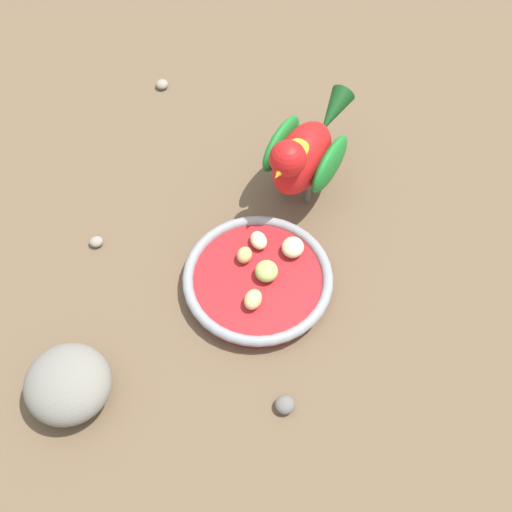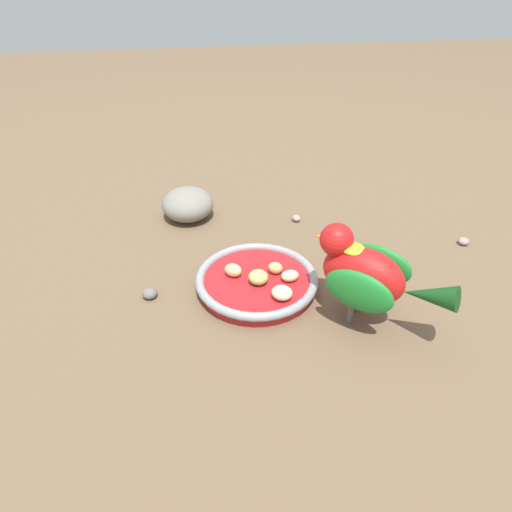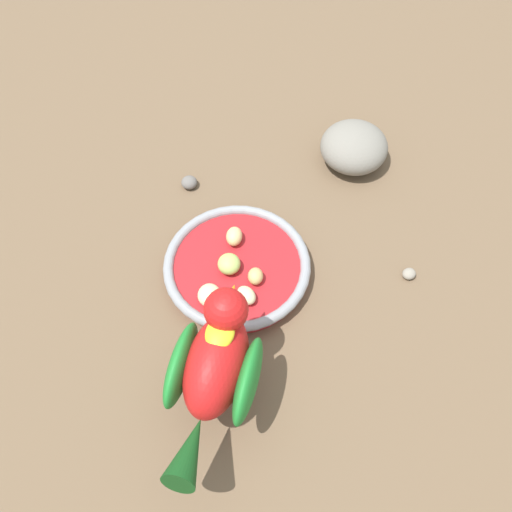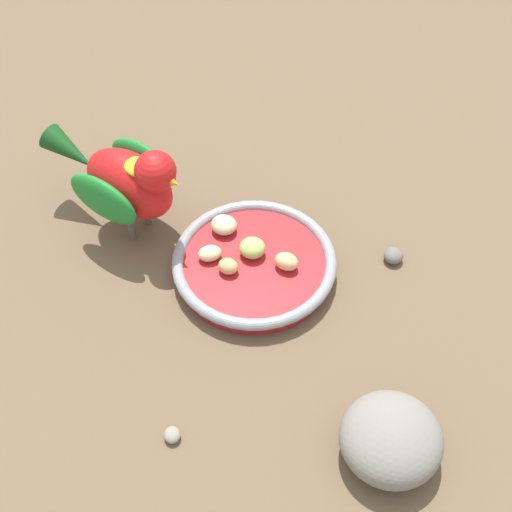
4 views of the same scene
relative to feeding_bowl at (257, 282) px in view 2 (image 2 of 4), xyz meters
name	(u,v)px [view 2 (image 2 of 4)]	position (x,y,z in m)	size (l,w,h in m)	color
ground_plane	(252,294)	(-0.01, -0.01, -0.02)	(4.00, 4.00, 0.00)	brown
feeding_bowl	(257,282)	(0.00, 0.00, 0.00)	(0.20, 0.20, 0.03)	#AD1E23
apple_piece_0	(233,270)	(-0.04, 0.01, 0.02)	(0.03, 0.02, 0.02)	#E5C67F
apple_piece_1	(258,277)	(0.00, -0.01, 0.02)	(0.03, 0.03, 0.02)	#B2CC66
apple_piece_2	(290,275)	(0.05, -0.01, 0.02)	(0.03, 0.02, 0.02)	beige
apple_piece_3	(275,268)	(0.03, 0.01, 0.02)	(0.02, 0.02, 0.02)	tan
apple_piece_4	(282,293)	(0.03, -0.05, 0.02)	(0.03, 0.03, 0.02)	beige
parrot	(366,273)	(0.14, -0.09, 0.07)	(0.18, 0.17, 0.15)	#59544C
rock_large	(188,204)	(-0.11, 0.25, 0.02)	(0.10, 0.10, 0.06)	gray
pebble_0	(150,293)	(-0.17, 0.00, -0.01)	(0.02, 0.02, 0.02)	slate
pebble_1	(296,218)	(0.11, 0.21, -0.01)	(0.02, 0.02, 0.01)	gray
pebble_2	(464,241)	(0.41, 0.08, -0.01)	(0.02, 0.02, 0.01)	gray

